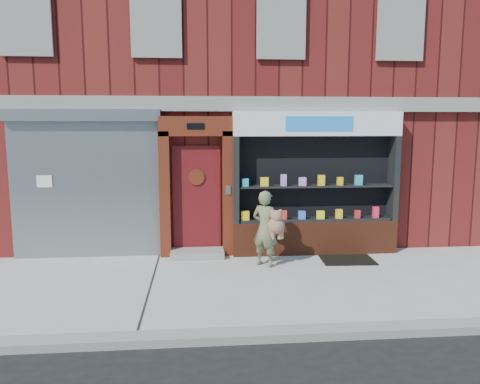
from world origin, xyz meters
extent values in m
plane|color=#9E9E99|center=(0.00, 0.00, 0.00)|extent=(80.00, 80.00, 0.00)
cube|color=gray|center=(0.00, -2.15, 0.06)|extent=(60.00, 0.30, 0.12)
cube|color=#561413|center=(0.00, 6.00, 4.00)|extent=(12.00, 8.00, 8.00)
cube|color=gray|center=(0.00, 1.92, 3.15)|extent=(12.00, 0.16, 0.30)
cube|color=black|center=(-4.00, 1.97, 4.80)|extent=(0.90, 0.06, 1.40)
cube|color=gray|center=(-4.00, 1.93, 4.80)|extent=(1.00, 0.06, 1.50)
cube|color=black|center=(-1.50, 1.97, 4.80)|extent=(0.90, 0.06, 1.40)
cube|color=gray|center=(-1.50, 1.93, 4.80)|extent=(1.00, 0.06, 1.50)
cube|color=black|center=(1.00, 1.97, 4.80)|extent=(0.90, 0.06, 1.40)
cube|color=gray|center=(1.00, 1.93, 4.80)|extent=(1.00, 0.06, 1.50)
cube|color=black|center=(3.50, 1.97, 4.80)|extent=(0.90, 0.06, 1.40)
cube|color=gray|center=(3.50, 1.93, 4.80)|extent=(1.00, 0.06, 1.50)
cube|color=gray|center=(-3.00, 1.94, 1.40)|extent=(3.00, 0.10, 2.80)
cube|color=slate|center=(-3.00, 1.88, 2.92)|extent=(3.10, 0.30, 0.24)
cube|color=white|center=(-3.80, 1.88, 1.60)|extent=(0.30, 0.01, 0.24)
cube|color=#4F190D|center=(-1.40, 1.86, 1.30)|extent=(0.22, 0.28, 2.60)
cube|color=#4F190D|center=(-0.10, 1.86, 1.30)|extent=(0.22, 0.28, 2.60)
cube|color=#4F190D|center=(-0.75, 1.86, 2.70)|extent=(1.50, 0.28, 0.40)
cube|color=black|center=(-0.75, 1.71, 2.70)|extent=(0.35, 0.01, 0.12)
cube|color=#550F12|center=(-0.75, 1.97, 1.20)|extent=(1.00, 0.06, 2.20)
cylinder|color=black|center=(-0.75, 1.93, 1.65)|extent=(0.28, 0.02, 0.28)
cylinder|color=#4F190D|center=(-0.75, 1.92, 1.65)|extent=(0.34, 0.02, 0.34)
cube|color=gray|center=(-0.75, 1.70, 0.07)|extent=(1.10, 0.55, 0.15)
cube|color=slate|center=(-0.10, 1.71, 1.40)|extent=(0.10, 0.02, 0.18)
cube|color=maroon|center=(1.75, 1.80, 0.35)|extent=(3.50, 0.40, 0.70)
cube|color=black|center=(0.06, 1.80, 1.60)|extent=(0.12, 0.40, 1.80)
cube|color=black|center=(3.44, 1.80, 1.60)|extent=(0.12, 0.40, 1.80)
cube|color=black|center=(1.75, 1.99, 1.60)|extent=(3.30, 0.03, 1.80)
cube|color=black|center=(1.75, 1.80, 0.73)|extent=(3.20, 0.36, 0.06)
cube|color=black|center=(1.75, 1.80, 1.45)|extent=(3.20, 0.36, 0.04)
cube|color=white|center=(1.75, 1.80, 2.75)|extent=(3.50, 0.40, 0.50)
cube|color=blue|center=(1.75, 1.59, 2.75)|extent=(1.40, 0.01, 0.30)
cube|color=yellow|center=(0.25, 1.72, 0.86)|extent=(0.17, 0.09, 0.19)
cube|color=#DC4989|center=(0.65, 1.72, 0.87)|extent=(0.15, 0.09, 0.22)
cube|color=red|center=(1.05, 1.72, 0.86)|extent=(0.15, 0.09, 0.19)
cube|color=#3E6DD4|center=(1.45, 1.72, 0.85)|extent=(0.14, 0.09, 0.17)
cube|color=#FFFE1A|center=(1.85, 1.72, 0.84)|extent=(0.16, 0.09, 0.17)
cube|color=yellow|center=(2.25, 1.72, 0.86)|extent=(0.13, 0.09, 0.20)
cube|color=red|center=(2.65, 1.72, 0.84)|extent=(0.11, 0.09, 0.17)
cube|color=#E62841|center=(3.05, 1.72, 0.88)|extent=(0.12, 0.09, 0.24)
cube|color=#259BBA|center=(0.25, 1.72, 1.55)|extent=(0.14, 0.09, 0.16)
cube|color=yellow|center=(0.65, 1.72, 1.56)|extent=(0.16, 0.09, 0.18)
cube|color=#B476D4|center=(1.05, 1.72, 1.59)|extent=(0.12, 0.09, 0.24)
cube|color=#C582EA|center=(1.45, 1.72, 1.56)|extent=(0.14, 0.09, 0.17)
cube|color=yellow|center=(1.85, 1.72, 1.58)|extent=(0.14, 0.09, 0.22)
cube|color=yellow|center=(2.25, 1.72, 1.56)|extent=(0.12, 0.09, 0.17)
cube|color=#259FBB|center=(2.65, 1.72, 1.58)|extent=(0.15, 0.09, 0.21)
imported|color=#686A46|center=(0.57, 0.99, 0.74)|extent=(0.65, 0.61, 1.48)
sphere|color=brown|center=(0.77, 0.90, 0.82)|extent=(0.33, 0.33, 0.33)
sphere|color=brown|center=(0.77, 0.84, 1.02)|extent=(0.22, 0.22, 0.22)
sphere|color=brown|center=(0.70, 0.84, 1.10)|extent=(0.08, 0.08, 0.08)
sphere|color=brown|center=(0.83, 0.84, 1.10)|extent=(0.08, 0.08, 0.08)
cylinder|color=brown|center=(0.66, 0.90, 0.65)|extent=(0.08, 0.08, 0.20)
cylinder|color=brown|center=(0.88, 0.90, 0.65)|extent=(0.08, 0.08, 0.20)
cylinder|color=brown|center=(0.70, 0.87, 0.65)|extent=(0.08, 0.08, 0.20)
cylinder|color=brown|center=(0.83, 0.87, 0.65)|extent=(0.08, 0.08, 0.20)
cube|color=black|center=(2.29, 1.17, 0.01)|extent=(1.08, 0.78, 0.03)
camera|label=1|loc=(-0.71, -7.78, 2.75)|focal=35.00mm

